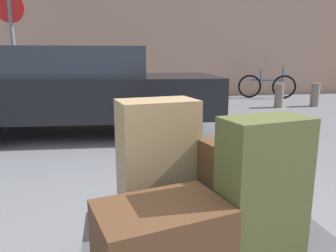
% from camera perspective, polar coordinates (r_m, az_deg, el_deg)
% --- Properties ---
extents(luggage_cart, '(1.31, 0.87, 0.34)m').
position_cam_1_polar(luggage_cart, '(1.80, 7.61, -21.40)').
color(luggage_cart, '#4C4C51').
rests_on(luggage_cart, ground_plane).
extents(suitcase_teal_rear_right, '(0.64, 0.52, 0.26)m').
position_cam_1_polar(suitcase_teal_rear_right, '(1.87, 12.12, -13.32)').
color(suitcase_teal_rear_right, '#144C51').
rests_on(suitcase_teal_rear_right, luggage_cart).
extents(suitcase_olive_rear_left, '(0.42, 0.28, 0.67)m').
position_cam_1_polar(suitcase_olive_rear_left, '(1.52, 16.43, -11.09)').
color(suitcase_olive_rear_left, '#4C5128').
rests_on(suitcase_olive_rear_left, luggage_cart).
extents(suitcase_tan_front_left, '(0.46, 0.33, 0.70)m').
position_cam_1_polar(suitcase_tan_front_left, '(1.81, -1.88, -6.42)').
color(suitcase_tan_front_left, '#9E7F56').
rests_on(suitcase_tan_front_left, luggage_cart).
extents(duffel_bag_brown_center, '(0.60, 0.47, 0.34)m').
position_cam_1_polar(duffel_bag_brown_center, '(1.42, -1.16, -20.05)').
color(duffel_bag_brown_center, '#51331E').
rests_on(duffel_bag_brown_center, luggage_cart).
extents(duffel_bag_brown_topmost_pile, '(0.45, 0.35, 0.23)m').
position_cam_1_polar(duffel_bag_brown_topmost_pile, '(1.78, 12.48, -6.08)').
color(duffel_bag_brown_topmost_pile, '#51331E').
rests_on(duffel_bag_brown_topmost_pile, suitcase_teal_rear_right).
extents(parked_car, '(4.42, 2.17, 1.42)m').
position_cam_1_polar(parked_car, '(5.51, -14.93, 6.52)').
color(parked_car, black).
rests_on(parked_car, ground_plane).
extents(bicycle_leaning, '(1.67, 0.68, 0.96)m').
position_cam_1_polar(bicycle_leaning, '(10.54, 17.18, 6.79)').
color(bicycle_leaning, black).
rests_on(bicycle_leaning, ground_plane).
extents(bollard_kerb_near, '(0.22, 0.22, 0.60)m').
position_cam_1_polar(bollard_kerb_near, '(8.00, 9.44, 5.10)').
color(bollard_kerb_near, '#72665B').
rests_on(bollard_kerb_near, ground_plane).
extents(bollard_kerb_mid, '(0.22, 0.22, 0.60)m').
position_cam_1_polar(bollard_kerb_mid, '(8.66, 19.17, 5.12)').
color(bollard_kerb_mid, '#72665B').
rests_on(bollard_kerb_mid, ground_plane).
extents(bollard_kerb_far, '(0.22, 0.22, 0.60)m').
position_cam_1_polar(bollard_kerb_far, '(9.21, 24.71, 5.06)').
color(bollard_kerb_far, '#72665B').
rests_on(bollard_kerb_far, ground_plane).
extents(no_parking_sign, '(0.50, 0.10, 2.33)m').
position_cam_1_polar(no_parking_sign, '(6.35, -25.81, 12.64)').
color(no_parking_sign, slate).
rests_on(no_parking_sign, ground_plane).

